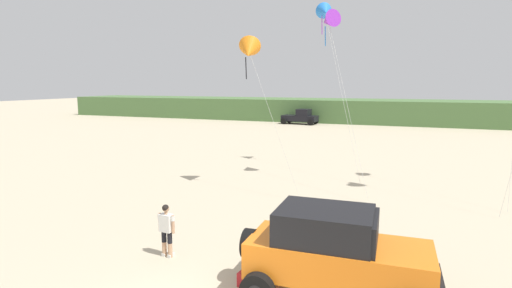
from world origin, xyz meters
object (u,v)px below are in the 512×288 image
object	(u,v)px
kite_green_box	(329,21)
kite_yellow_diamond	(249,51)
jeep	(335,252)
person_watching	(167,228)
distant_pickup	(301,117)
cooler_box	(249,280)
kite_black_sled	(325,12)

from	to	relation	value
kite_green_box	kite_yellow_diamond	xyz separation A→B (m)	(-3.13, -3.40, -1.71)
jeep	person_watching	size ratio (longest dim) A/B	2.93
person_watching	distant_pickup	size ratio (longest dim) A/B	0.35
cooler_box	kite_yellow_diamond	distance (m)	11.80
person_watching	cooler_box	bearing A→B (deg)	-14.73
distant_pickup	kite_black_sled	world-z (taller)	kite_black_sled
person_watching	kite_yellow_diamond	world-z (taller)	kite_yellow_diamond
distant_pickup	kite_green_box	xyz separation A→B (m)	(9.05, -29.33, 7.61)
distant_pickup	kite_yellow_diamond	world-z (taller)	kite_yellow_diamond
distant_pickup	cooler_box	bearing A→B (deg)	-77.11
cooler_box	jeep	bearing A→B (deg)	14.64
jeep	kite_black_sled	distance (m)	17.91
kite_yellow_diamond	kite_black_sled	bearing A→B (deg)	71.22
cooler_box	kite_black_sled	bearing A→B (deg)	102.61
kite_yellow_diamond	distant_pickup	bearing A→B (deg)	100.24
distant_pickup	kite_green_box	size ratio (longest dim) A/B	0.52
cooler_box	kite_yellow_diamond	xyz separation A→B (m)	(-3.64, 9.04, 6.65)
cooler_box	kite_yellow_diamond	world-z (taller)	kite_yellow_diamond
person_watching	kite_green_box	size ratio (longest dim) A/B	0.18
distant_pickup	kite_black_sled	bearing A→B (deg)	-72.59
person_watching	cooler_box	xyz separation A→B (m)	(3.05, -0.80, -0.75)
kite_green_box	kite_yellow_diamond	distance (m)	4.93
cooler_box	kite_green_box	xyz separation A→B (m)	(-0.51, 12.44, 8.36)
person_watching	cooler_box	world-z (taller)	person_watching
person_watching	kite_black_sled	world-z (taller)	kite_black_sled
jeep	kite_black_sled	world-z (taller)	kite_black_sled
person_watching	kite_green_box	world-z (taller)	kite_green_box
cooler_box	kite_green_box	distance (m)	15.00
kite_green_box	kite_black_sled	bearing A→B (deg)	105.01
jeep	distant_pickup	distance (m)	43.13
jeep	person_watching	world-z (taller)	jeep
jeep	kite_green_box	xyz separation A→B (m)	(-2.69, 12.17, 7.35)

